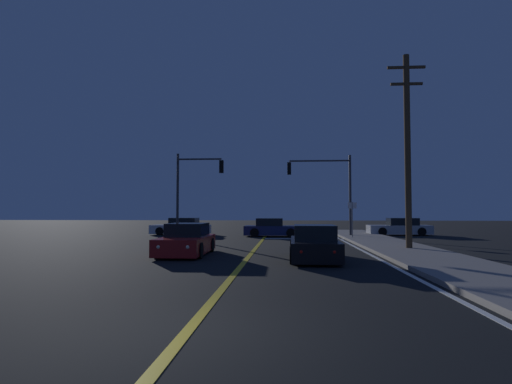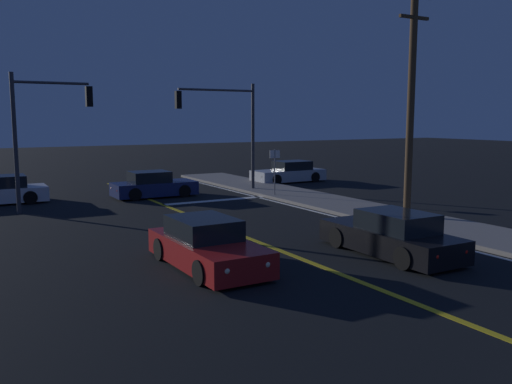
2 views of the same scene
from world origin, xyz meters
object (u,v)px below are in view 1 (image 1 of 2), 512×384
car_side_waiting_red (187,241)px  traffic_signal_far_left (194,182)px  car_mid_block_navy (272,228)px  car_following_oncoming_white (182,227)px  car_lead_oncoming_silver (400,228)px  car_distant_tail_black (314,245)px  street_sign_corner (352,214)px  traffic_signal_near_right (327,182)px  utility_pole_right (408,148)px

car_side_waiting_red → traffic_signal_far_left: size_ratio=0.76×
car_mid_block_navy → car_following_oncoming_white: same height
car_lead_oncoming_silver → car_distant_tail_black: 18.88m
street_sign_corner → car_mid_block_navy: bearing=148.3°
car_side_waiting_red → car_following_oncoming_white: 15.60m
traffic_signal_near_right → traffic_signal_far_left: (-9.53, -1.40, -0.07)m
car_distant_tail_black → traffic_signal_near_right: 15.16m
utility_pole_right → car_mid_block_navy: bearing=121.2°
traffic_signal_near_right → street_sign_corner: size_ratio=2.39×
traffic_signal_near_right → utility_pole_right: utility_pole_right is taller
car_following_oncoming_white → traffic_signal_near_right: size_ratio=0.78×
car_distant_tail_black → traffic_signal_far_left: (-7.61, 13.24, 3.35)m
car_distant_tail_black → utility_pole_right: 7.48m
car_lead_oncoming_silver → utility_pole_right: size_ratio=0.51×
car_side_waiting_red → car_mid_block_navy: 13.97m
traffic_signal_near_right → car_mid_block_navy: bearing=-7.2°
car_lead_oncoming_silver → traffic_signal_far_left: traffic_signal_far_left is taller
car_lead_oncoming_silver → street_sign_corner: (-4.45, -5.39, 1.09)m
car_lead_oncoming_silver → car_following_oncoming_white: 17.04m
car_side_waiting_red → street_sign_corner: 13.44m
car_mid_block_navy → traffic_signal_near_right: size_ratio=0.72×
car_mid_block_navy → car_distant_tail_black: bearing=8.3°
car_distant_tail_black → traffic_signal_near_right: bearing=83.4°
car_following_oncoming_white → street_sign_corner: street_sign_corner is taller
street_sign_corner → car_lead_oncoming_silver: bearing=50.5°
car_side_waiting_red → traffic_signal_far_left: 12.37m
car_following_oncoming_white → street_sign_corner: 13.51m
utility_pole_right → street_sign_corner: size_ratio=3.75×
car_lead_oncoming_silver → traffic_signal_near_right: bearing=114.0°
traffic_signal_far_left → street_sign_corner: (10.88, -1.40, -2.27)m
traffic_signal_far_left → car_mid_block_navy: bearing=19.1°
car_distant_tail_black → traffic_signal_near_right: size_ratio=0.80×
car_distant_tail_black → car_side_waiting_red: bearing=164.6°
car_mid_block_navy → car_distant_tail_black: (2.10, -15.15, 0.00)m
car_side_waiting_red → utility_pole_right: size_ratio=0.49×
car_lead_oncoming_silver → street_sign_corner: size_ratio=1.90×
utility_pole_right → street_sign_corner: 8.60m
car_mid_block_navy → car_following_oncoming_white: 7.36m
car_following_oncoming_white → utility_pole_right: 19.34m
traffic_signal_near_right → utility_pole_right: (2.75, -10.66, 0.86)m
traffic_signal_far_left → utility_pole_right: size_ratio=0.64×
car_following_oncoming_white → car_distant_tail_black: size_ratio=0.97×
car_mid_block_navy → traffic_signal_far_left: (-5.52, -1.91, 3.35)m
car_distant_tail_black → car_lead_oncoming_silver: bearing=66.8°
car_following_oncoming_white → car_distant_tail_black: 19.07m
car_side_waiting_red → car_lead_oncoming_silver: 20.39m
car_distant_tail_black → traffic_signal_far_left: 15.64m
car_side_waiting_red → car_distant_tail_black: (5.32, -1.56, 0.00)m
car_side_waiting_red → traffic_signal_far_left: (-2.29, 11.69, 3.35)m
car_lead_oncoming_silver → traffic_signal_far_left: (-15.33, -3.99, 3.35)m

